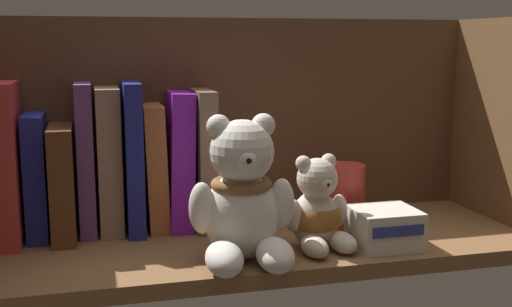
{
  "coord_description": "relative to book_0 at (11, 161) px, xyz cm",
  "views": [
    {
      "loc": [
        -21.82,
        -78.41,
        27.94
      ],
      "look_at": [
        -1.26,
        0.0,
        13.61
      ],
      "focal_mm": 44.63,
      "sensor_mm": 36.0,
      "label": 1
    }
  ],
  "objects": [
    {
      "name": "book_2",
      "position": [
        6.48,
        0.0,
        -2.91
      ],
      "size": [
        3.05,
        14.82,
        15.06
      ],
      "primitive_type": "cube",
      "color": "#5A321C",
      "rests_on": "shelf_board"
    },
    {
      "name": "teddy_bear_larger",
      "position": [
        27.37,
        -16.84,
        -2.92
      ],
      "size": [
        12.85,
        13.04,
        17.62
      ],
      "color": "white",
      "rests_on": "shelf_board"
    },
    {
      "name": "shelf_side_panel_right",
      "position": [
        68.1,
        -9.27,
        3.2
      ],
      "size": [
        1.6,
        27.31,
        31.27
      ],
      "primitive_type": "cube",
      "color": "brown",
      "rests_on": "ground"
    },
    {
      "name": "teddy_bear_smaller",
      "position": [
        37.57,
        -14.47,
        -5.72
      ],
      "size": [
        8.9,
        9.48,
        12.0
      ],
      "color": "beige",
      "rests_on": "shelf_board"
    },
    {
      "name": "shelf_board",
      "position": [
        32.23,
        -9.27,
        -11.44
      ],
      "size": [
        70.14,
        24.91,
        2.0
      ],
      "primitive_type": "cube",
      "color": "brown",
      "rests_on": "ground"
    },
    {
      "name": "pillar_candle",
      "position": [
        44.62,
        -6.08,
        -6.02
      ],
      "size": [
        5.98,
        5.98,
        8.84
      ],
      "primitive_type": "cylinder",
      "color": "#C63833",
      "rests_on": "shelf_board"
    },
    {
      "name": "shelf_back_panel",
      "position": [
        32.23,
        3.78,
        3.2
      ],
      "size": [
        72.54,
        1.2,
        31.27
      ],
      "primitive_type": "cube",
      "color": "brown",
      "rests_on": "ground"
    },
    {
      "name": "small_product_box",
      "position": [
        46.26,
        -15.88,
        -8.01
      ],
      "size": [
        8.05,
        7.71,
        4.84
      ],
      "color": "silver",
      "rests_on": "shelf_board"
    },
    {
      "name": "book_5",
      "position": [
        15.77,
        0.0,
        -0.15
      ],
      "size": [
        2.28,
        12.08,
        20.58
      ],
      "primitive_type": "cube",
      "color": "navy",
      "rests_on": "shelf_board"
    },
    {
      "name": "book_3",
      "position": [
        9.53,
        0.0,
        -0.18
      ],
      "size": [
        2.16,
        9.23,
        20.52
      ],
      "primitive_type": "cube",
      "color": "#603773",
      "rests_on": "shelf_board"
    },
    {
      "name": "book_8",
      "position": [
        25.41,
        0.0,
        -0.75
      ],
      "size": [
        2.48,
        12.96,
        19.39
      ],
      "primitive_type": "cube",
      "color": "brown",
      "rests_on": "shelf_board"
    },
    {
      "name": "book_7",
      "position": [
        22.14,
        0.0,
        -0.88
      ],
      "size": [
        3.75,
        10.3,
        19.21
      ],
      "primitive_type": "cube",
      "rotation": [
        0.0,
        0.03,
        0.0
      ],
      "color": "purple",
      "rests_on": "shelf_board"
    },
    {
      "name": "book_0",
      "position": [
        0.0,
        0.0,
        0.0
      ],
      "size": [
        2.68,
        14.94,
        20.88
      ],
      "primitive_type": "cube",
      "color": "#BF3838",
      "rests_on": "shelf_board"
    },
    {
      "name": "book_6",
      "position": [
        18.74,
        0.0,
        -1.74
      ],
      "size": [
        3.22,
        9.01,
        17.47
      ],
      "primitive_type": "cube",
      "rotation": [
        0.0,
        -0.03,
        0.0
      ],
      "color": "#A2582D",
      "rests_on": "shelf_board"
    },
    {
      "name": "book_4",
      "position": [
        12.62,
        0.0,
        -0.51
      ],
      "size": [
        3.12,
        9.26,
        19.86
      ],
      "primitive_type": "cube",
      "color": "#8F6E5B",
      "rests_on": "shelf_board"
    },
    {
      "name": "book_1",
      "position": [
        3.15,
        0.0,
        -2.14
      ],
      "size": [
        2.72,
        10.28,
        16.61
      ],
      "primitive_type": "cube",
      "color": "navy",
      "rests_on": "shelf_board"
    }
  ]
}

